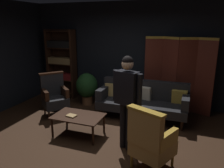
# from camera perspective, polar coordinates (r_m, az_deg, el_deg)

# --- Properties ---
(ground_plane) EXTENTS (10.00, 10.00, 0.00)m
(ground_plane) POSITION_cam_1_polar(r_m,az_deg,el_deg) (4.47, -3.68, -14.42)
(ground_plane) COLOR #331E11
(back_wall) EXTENTS (7.20, 0.10, 2.80)m
(back_wall) POSITION_cam_1_polar(r_m,az_deg,el_deg) (6.25, 5.32, 7.75)
(back_wall) COLOR black
(back_wall) RESTS_ON ground_plane
(folding_screen) EXTENTS (1.71, 0.29, 1.90)m
(folding_screen) POSITION_cam_1_polar(r_m,az_deg,el_deg) (5.84, 16.51, 2.50)
(folding_screen) COLOR #5B2319
(folding_screen) RESTS_ON ground_plane
(bookshelf) EXTENTS (0.90, 0.32, 2.05)m
(bookshelf) POSITION_cam_1_polar(r_m,az_deg,el_deg) (6.95, -12.78, 5.44)
(bookshelf) COLOR black
(bookshelf) RESTS_ON ground_plane
(velvet_couch) EXTENTS (2.12, 0.78, 0.88)m
(velvet_couch) POSITION_cam_1_polar(r_m,az_deg,el_deg) (5.40, 7.93, -3.90)
(velvet_couch) COLOR black
(velvet_couch) RESTS_ON ground_plane
(coffee_table) EXTENTS (1.00, 0.64, 0.42)m
(coffee_table) POSITION_cam_1_polar(r_m,az_deg,el_deg) (4.59, -8.66, -8.56)
(coffee_table) COLOR black
(coffee_table) RESTS_ON ground_plane
(armchair_gilt_accent) EXTENTS (0.76, 0.76, 1.04)m
(armchair_gilt_accent) POSITION_cam_1_polar(r_m,az_deg,el_deg) (3.54, 9.92, -14.10)
(armchair_gilt_accent) COLOR #B78E33
(armchair_gilt_accent) RESTS_ON ground_plane
(armchair_wing_left) EXTENTS (0.81, 0.81, 1.04)m
(armchair_wing_left) POSITION_cam_1_polar(r_m,az_deg,el_deg) (5.69, -14.57, -2.84)
(armchair_wing_left) COLOR black
(armchair_wing_left) RESTS_ON ground_plane
(standing_figure) EXTENTS (0.56, 0.33, 1.70)m
(standing_figure) POSITION_cam_1_polar(r_m,az_deg,el_deg) (3.85, 3.85, -2.78)
(standing_figure) COLOR black
(standing_figure) RESTS_ON ground_plane
(potted_plant) EXTENTS (0.60, 0.60, 0.90)m
(potted_plant) POSITION_cam_1_polar(r_m,az_deg,el_deg) (6.21, -6.47, -0.66)
(potted_plant) COLOR brown
(potted_plant) RESTS_ON ground_plane
(book_tan_leather) EXTENTS (0.21, 0.18, 0.03)m
(book_tan_leather) POSITION_cam_1_polar(r_m,az_deg,el_deg) (4.56, -10.36, -8.00)
(book_tan_leather) COLOR #9E7A47
(book_tan_leather) RESTS_ON coffee_table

